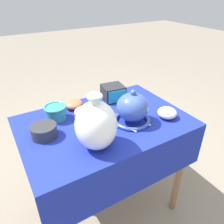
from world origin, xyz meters
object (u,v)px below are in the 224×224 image
at_px(pot_squat_rose, 87,115).
at_px(pot_squat_charcoal, 44,131).
at_px(vase_tall_bulbous, 96,125).
at_px(cup_wide_teal, 56,112).
at_px(bowl_shallow_ivory, 167,113).
at_px(mosaic_tile_box, 113,93).
at_px(vase_dome_bell, 132,109).
at_px(bowl_shallow_terracotta, 74,104).

distance_m(pot_squat_rose, pot_squat_charcoal, 0.26).
distance_m(vase_tall_bulbous, pot_squat_charcoal, 0.30).
xyz_separation_m(pot_squat_rose, cup_wide_teal, (-0.15, 0.10, 0.02)).
height_order(pot_squat_rose, pot_squat_charcoal, pot_squat_charcoal).
bearing_deg(bowl_shallow_ivory, vase_tall_bulbous, -176.83).
height_order(pot_squat_rose, cup_wide_teal, cup_wide_teal).
height_order(mosaic_tile_box, pot_squat_rose, mosaic_tile_box).
relative_size(vase_dome_bell, bowl_shallow_terracotta, 1.93).
xyz_separation_m(mosaic_tile_box, pot_squat_charcoal, (-0.52, -0.18, -0.02)).
xyz_separation_m(mosaic_tile_box, pot_squat_rose, (-0.26, -0.14, -0.02)).
bearing_deg(vase_dome_bell, vase_tall_bulbous, -161.11).
relative_size(mosaic_tile_box, pot_squat_rose, 1.10).
distance_m(vase_dome_bell, pot_squat_rose, 0.26).
xyz_separation_m(bowl_shallow_ivory, pot_squat_rose, (-0.41, 0.22, -0.00)).
xyz_separation_m(vase_dome_bell, cup_wide_teal, (-0.36, 0.25, -0.04)).
xyz_separation_m(vase_dome_bell, pot_squat_charcoal, (-0.47, 0.12, -0.05)).
bearing_deg(pot_squat_charcoal, mosaic_tile_box, 18.99).
distance_m(vase_dome_bell, cup_wide_teal, 0.44).
bearing_deg(pot_squat_charcoal, bowl_shallow_terracotta, 39.62).
relative_size(pot_squat_rose, cup_wide_teal, 1.09).
bearing_deg(cup_wide_teal, vase_dome_bell, -34.72).
relative_size(vase_tall_bulbous, pot_squat_charcoal, 2.09).
relative_size(vase_dome_bell, mosaic_tile_box, 1.45).
height_order(mosaic_tile_box, pot_squat_charcoal, mosaic_tile_box).
bearing_deg(bowl_shallow_terracotta, vase_tall_bulbous, -96.87).
xyz_separation_m(vase_dome_bell, mosaic_tile_box, (0.05, 0.30, -0.03)).
xyz_separation_m(mosaic_tile_box, bowl_shallow_terracotta, (-0.28, 0.02, -0.02)).
bearing_deg(vase_dome_bell, bowl_shallow_ivory, -18.08).
height_order(bowl_shallow_ivory, pot_squat_charcoal, pot_squat_charcoal).
relative_size(mosaic_tile_box, cup_wide_teal, 1.19).
bearing_deg(bowl_shallow_ivory, pot_squat_charcoal, 164.75).
distance_m(cup_wide_teal, pot_squat_charcoal, 0.17).
height_order(bowl_shallow_ivory, bowl_shallow_terracotta, bowl_shallow_ivory).
bearing_deg(mosaic_tile_box, bowl_shallow_terracotta, -177.72).
xyz_separation_m(pot_squat_rose, bowl_shallow_terracotta, (-0.01, 0.17, -0.00)).
relative_size(vase_tall_bulbous, pot_squat_rose, 2.00).
bearing_deg(cup_wide_teal, mosaic_tile_box, 6.36).
bearing_deg(pot_squat_rose, vase_dome_bell, -36.04).
bearing_deg(pot_squat_rose, cup_wide_teal, 147.18).
height_order(vase_tall_bulbous, pot_squat_rose, vase_tall_bulbous).
distance_m(vase_dome_bell, bowl_shallow_terracotta, 0.39).
bearing_deg(vase_tall_bulbous, bowl_shallow_terracotta, 83.13).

